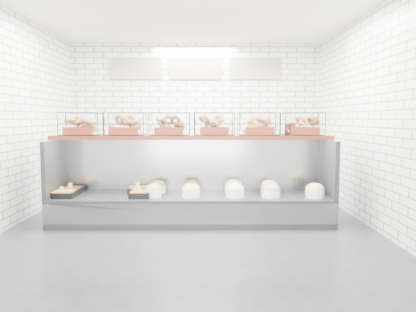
{
  "coord_description": "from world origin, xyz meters",
  "views": [
    {
      "loc": [
        0.19,
        -5.52,
        1.51
      ],
      "look_at": [
        0.24,
        0.45,
        0.96
      ],
      "focal_mm": 35.0,
      "sensor_mm": 36.0,
      "label": 1
    }
  ],
  "objects": [
    {
      "name": "ground",
      "position": [
        0.0,
        0.0,
        0.0
      ],
      "size": [
        5.5,
        5.5,
        0.0
      ],
      "primitive_type": "plane",
      "color": "black",
      "rests_on": "ground"
    },
    {
      "name": "display_case",
      "position": [
        0.02,
        0.34,
        0.33
      ],
      "size": [
        4.0,
        0.9,
        1.2
      ],
      "color": "black",
      "rests_on": "ground"
    },
    {
      "name": "bagel_shelf",
      "position": [
        0.0,
        0.52,
        1.39
      ],
      "size": [
        4.1,
        0.5,
        0.4
      ],
      "color": "#46170F",
      "rests_on": "display_case"
    },
    {
      "name": "prep_counter",
      "position": [
        -0.0,
        2.43,
        0.47
      ],
      "size": [
        4.0,
        0.6,
        1.2
      ],
      "color": "#93969B",
      "rests_on": "ground"
    },
    {
      "name": "room_shell",
      "position": [
        0.0,
        0.6,
        2.06
      ],
      "size": [
        5.02,
        5.51,
        3.01
      ],
      "color": "white",
      "rests_on": "ground"
    }
  ]
}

